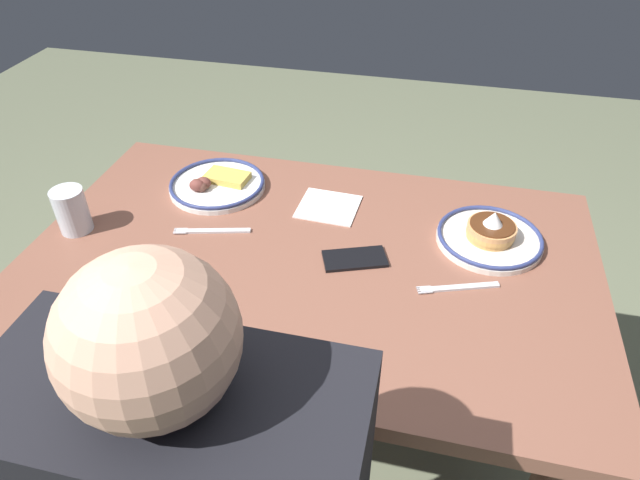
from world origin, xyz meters
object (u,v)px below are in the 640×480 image
object	(u,v)px
drinking_glass	(72,212)
cell_phone	(355,259)
plate_center_pancakes	(490,236)
paper_napkin	(327,207)
fork_far	(458,288)
plate_near_main	(217,184)
fork_near	(212,231)

from	to	relation	value
drinking_glass	cell_phone	xyz separation A→B (m)	(-0.68, -0.04, -0.05)
plate_center_pancakes	paper_napkin	distance (m)	0.41
paper_napkin	fork_far	xyz separation A→B (m)	(-0.34, 0.24, 0.00)
plate_near_main	fork_near	xyz separation A→B (m)	(-0.06, 0.19, -0.01)
plate_near_main	fork_near	distance (m)	0.20
fork_near	fork_far	bearing A→B (deg)	173.43
fork_far	paper_napkin	bearing A→B (deg)	-34.77
cell_phone	paper_napkin	bearing A→B (deg)	-81.95
plate_near_main	plate_center_pancakes	size ratio (longest dim) A/B	1.04
drinking_glass	cell_phone	bearing A→B (deg)	-176.72
cell_phone	fork_far	distance (m)	0.24
plate_center_pancakes	fork_far	size ratio (longest dim) A/B	1.41
plate_near_main	paper_napkin	bearing A→B (deg)	176.58
plate_near_main	drinking_glass	bearing A→B (deg)	43.39
fork_near	fork_far	world-z (taller)	same
plate_center_pancakes	drinking_glass	world-z (taller)	drinking_glass
cell_phone	fork_far	bearing A→B (deg)	148.60
drinking_glass	paper_napkin	bearing A→B (deg)	-158.04
paper_napkin	fork_far	world-z (taller)	fork_far
fork_near	fork_far	xyz separation A→B (m)	(-0.59, 0.07, 0.00)
plate_center_pancakes	fork_near	world-z (taller)	plate_center_pancakes
plate_near_main	fork_far	world-z (taller)	plate_near_main
cell_phone	plate_near_main	bearing A→B (deg)	-47.83
plate_center_pancakes	fork_near	xyz separation A→B (m)	(0.66, 0.11, -0.02)
drinking_glass	paper_napkin	xyz separation A→B (m)	(-0.58, -0.23, -0.05)
plate_near_main	fork_far	size ratio (longest dim) A/B	1.46
drinking_glass	plate_near_main	bearing A→B (deg)	-136.61
cell_phone	fork_far	world-z (taller)	cell_phone
plate_near_main	plate_center_pancakes	distance (m)	0.72
drinking_glass	fork_near	size ratio (longest dim) A/B	0.60
paper_napkin	fork_near	world-z (taller)	fork_near
plate_center_pancakes	fork_far	bearing A→B (deg)	70.18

